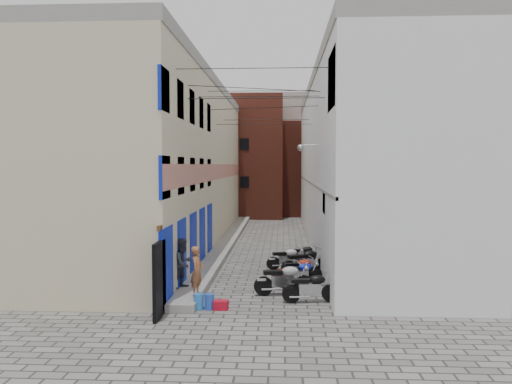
% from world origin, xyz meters
% --- Properties ---
extents(ground, '(90.00, 90.00, 0.00)m').
position_xyz_m(ground, '(0.00, 0.00, 0.00)').
color(ground, '#5A5855').
rests_on(ground, ground).
extents(plinth, '(0.90, 26.00, 0.25)m').
position_xyz_m(plinth, '(-2.05, 13.00, 0.12)').
color(plinth, gray).
rests_on(plinth, ground).
extents(building_left, '(5.10, 27.00, 9.00)m').
position_xyz_m(building_left, '(-4.98, 12.95, 4.50)').
color(building_left, beige).
rests_on(building_left, ground).
extents(building_right, '(5.94, 26.00, 9.00)m').
position_xyz_m(building_right, '(5.00, 13.00, 4.51)').
color(building_right, white).
rests_on(building_right, ground).
extents(building_far_brick_left, '(6.00, 6.00, 10.00)m').
position_xyz_m(building_far_brick_left, '(-2.00, 28.00, 5.00)').
color(building_far_brick_left, brown).
rests_on(building_far_brick_left, ground).
extents(building_far_brick_right, '(5.00, 6.00, 8.00)m').
position_xyz_m(building_far_brick_right, '(3.00, 30.00, 4.00)').
color(building_far_brick_right, brown).
rests_on(building_far_brick_right, ground).
extents(building_far_concrete, '(8.00, 5.00, 11.00)m').
position_xyz_m(building_far_concrete, '(0.00, 34.00, 5.50)').
color(building_far_concrete, gray).
rests_on(building_far_concrete, ground).
extents(far_shopfront, '(2.00, 0.30, 2.40)m').
position_xyz_m(far_shopfront, '(0.00, 25.20, 1.20)').
color(far_shopfront, black).
rests_on(far_shopfront, ground).
extents(overhead_wires, '(5.80, 13.02, 1.32)m').
position_xyz_m(overhead_wires, '(0.00, 7.64, 7.12)').
color(overhead_wires, black).
rests_on(overhead_wires, ground).
extents(motorcycle_a, '(1.91, 0.81, 1.07)m').
position_xyz_m(motorcycle_a, '(1.90, 1.40, 0.54)').
color(motorcycle_a, black).
rests_on(motorcycle_a, ground).
extents(motorcycle_b, '(2.11, 0.99, 1.18)m').
position_xyz_m(motorcycle_b, '(1.04, 2.30, 0.59)').
color(motorcycle_b, '#A4A5A9').
rests_on(motorcycle_b, ground).
extents(motorcycle_c, '(1.86, 1.33, 1.04)m').
position_xyz_m(motorcycle_c, '(1.63, 3.37, 0.52)').
color(motorcycle_c, '#0E21DA').
rests_on(motorcycle_c, ground).
extents(motorcycle_d, '(1.80, 0.98, 0.99)m').
position_xyz_m(motorcycle_d, '(1.65, 4.26, 0.50)').
color(motorcycle_d, '#9E1C0B').
rests_on(motorcycle_d, ground).
extents(motorcycle_e, '(2.17, 1.54, 1.21)m').
position_xyz_m(motorcycle_e, '(1.88, 5.20, 0.61)').
color(motorcycle_e, black).
rests_on(motorcycle_e, ground).
extents(motorcycle_f, '(1.86, 1.10, 1.03)m').
position_xyz_m(motorcycle_f, '(1.18, 6.43, 0.51)').
color(motorcycle_f, '#B4B6BA').
rests_on(motorcycle_f, ground).
extents(motorcycle_g, '(1.81, 1.01, 1.00)m').
position_xyz_m(motorcycle_g, '(1.90, 7.30, 0.50)').
color(motorcycle_g, black).
rests_on(motorcycle_g, ground).
extents(person_a, '(0.47, 0.63, 1.56)m').
position_xyz_m(person_a, '(-1.70, 1.14, 1.03)').
color(person_a, '#975B37').
rests_on(person_a, plinth).
extents(person_b, '(0.94, 1.01, 1.67)m').
position_xyz_m(person_b, '(-2.33, 2.09, 1.08)').
color(person_b, '#2C3143').
rests_on(person_b, plinth).
extents(water_jug_near, '(0.38, 0.38, 0.47)m').
position_xyz_m(water_jug_near, '(-1.22, 0.50, 0.23)').
color(water_jug_near, blue).
rests_on(water_jug_near, ground).
extents(water_jug_far, '(0.31, 0.31, 0.47)m').
position_xyz_m(water_jug_far, '(-1.55, 0.50, 0.23)').
color(water_jug_far, blue).
rests_on(water_jug_far, ground).
extents(red_crate, '(0.44, 0.34, 0.27)m').
position_xyz_m(red_crate, '(-0.87, 0.50, 0.13)').
color(red_crate, '#AF0C21').
rests_on(red_crate, ground).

